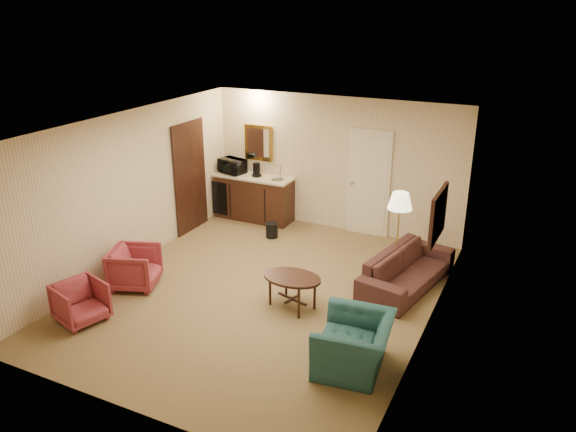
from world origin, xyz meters
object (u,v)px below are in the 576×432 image
(microwave, at_px, (232,164))
(coffee_maker, at_px, (257,170))
(wetbar_cabinet, at_px, (254,198))
(sofa, at_px, (408,264))
(teal_armchair, at_px, (355,336))
(coffee_table, at_px, (292,292))
(waste_bin, at_px, (272,230))
(floor_lamp, at_px, (398,236))
(rose_chair_far, at_px, (80,301))
(rose_chair_near, at_px, (135,265))

(microwave, xyz_separation_m, coffee_maker, (0.58, -0.01, -0.04))
(wetbar_cabinet, height_order, sofa, wetbar_cabinet)
(teal_armchair, xyz_separation_m, coffee_table, (-1.30, 0.99, -0.19))
(sofa, bearing_deg, coffee_maker, 77.74)
(sofa, relative_size, waste_bin, 6.88)
(teal_armchair, bearing_deg, microwave, -141.18)
(wetbar_cabinet, height_order, coffee_table, wetbar_cabinet)
(floor_lamp, height_order, waste_bin, floor_lamp)
(floor_lamp, bearing_deg, wetbar_cabinet, 158.49)
(coffee_table, bearing_deg, wetbar_cabinet, 127.63)
(waste_bin, height_order, microwave, microwave)
(coffee_table, height_order, microwave, microwave)
(teal_armchair, bearing_deg, floor_lamp, 177.31)
(wetbar_cabinet, xyz_separation_m, sofa, (3.60, -1.55, -0.07))
(rose_chair_far, height_order, microwave, microwave)
(teal_armchair, bearing_deg, rose_chair_near, -104.76)
(floor_lamp, height_order, coffee_maker, floor_lamp)
(wetbar_cabinet, relative_size, rose_chair_far, 2.56)
(floor_lamp, bearing_deg, rose_chair_near, -150.02)
(floor_lamp, bearing_deg, coffee_table, -124.54)
(rose_chair_near, relative_size, rose_chair_far, 1.11)
(rose_chair_far, distance_m, microwave, 4.63)
(coffee_table, bearing_deg, teal_armchair, -37.28)
(microwave, bearing_deg, rose_chair_near, -71.97)
(teal_armchair, distance_m, waste_bin, 4.23)
(rose_chair_near, xyz_separation_m, rose_chair_far, (0.00, -1.15, -0.04))
(rose_chair_near, distance_m, microwave, 3.50)
(coffee_table, bearing_deg, rose_chair_far, -146.93)
(wetbar_cabinet, relative_size, coffee_table, 1.88)
(wetbar_cabinet, bearing_deg, floor_lamp, -21.51)
(wetbar_cabinet, bearing_deg, teal_armchair, -47.74)
(wetbar_cabinet, xyz_separation_m, rose_chair_near, (-0.25, -3.40, -0.10))
(wetbar_cabinet, relative_size, teal_armchair, 1.64)
(rose_chair_far, relative_size, floor_lamp, 0.44)
(rose_chair_near, bearing_deg, waste_bin, -41.90)
(sofa, height_order, rose_chair_near, sofa)
(floor_lamp, distance_m, waste_bin, 2.70)
(rose_chair_near, height_order, rose_chair_far, rose_chair_near)
(coffee_table, xyz_separation_m, floor_lamp, (1.10, 1.60, 0.48))
(teal_armchair, xyz_separation_m, microwave, (-4.05, 3.92, 0.66))
(waste_bin, xyz_separation_m, microwave, (-1.28, 0.73, 0.96))
(floor_lamp, bearing_deg, sofa, -43.16)
(sofa, bearing_deg, floor_lamp, 58.39)
(teal_armchair, distance_m, microwave, 5.68)
(coffee_maker, bearing_deg, waste_bin, -26.98)
(wetbar_cabinet, distance_m, coffee_maker, 0.60)
(wetbar_cabinet, distance_m, teal_armchair, 5.28)
(coffee_maker, bearing_deg, floor_lamp, -3.34)
(rose_chair_near, relative_size, coffee_table, 0.82)
(sofa, xyz_separation_m, floor_lamp, (-0.25, 0.23, 0.34))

